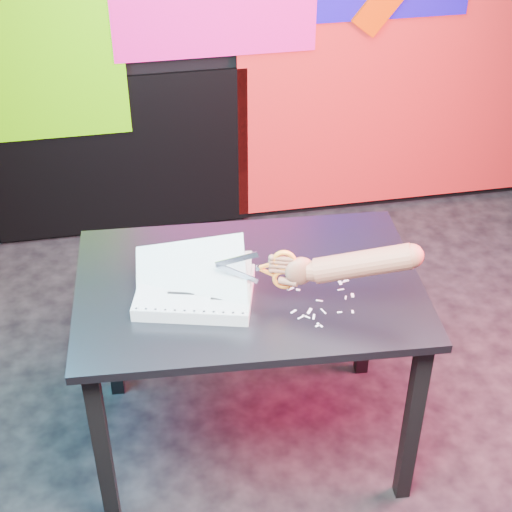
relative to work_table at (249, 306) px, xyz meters
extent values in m
cube|color=black|center=(0.37, 0.05, -0.65)|extent=(3.00, 3.00, 0.01)
cube|color=red|center=(1.02, 1.52, 0.20)|extent=(1.60, 0.02, 1.60)
cube|color=#5AE300|center=(-0.68, 1.50, 0.45)|extent=(0.75, 0.02, 1.00)
cube|color=black|center=(-0.38, 1.52, -0.20)|extent=(1.30, 0.02, 0.85)
cube|color=black|center=(-0.53, -0.28, -0.29)|extent=(0.05, 0.05, 0.72)
cube|color=black|center=(-0.49, 0.35, -0.29)|extent=(0.05, 0.05, 0.72)
cube|color=black|center=(0.49, -0.35, -0.29)|extent=(0.05, 0.05, 0.72)
cube|color=black|center=(0.53, 0.28, -0.29)|extent=(0.05, 0.05, 0.72)
cube|color=black|center=(0.00, 0.00, 0.08)|extent=(1.18, 0.83, 0.03)
cube|color=beige|center=(-0.18, -0.04, 0.12)|extent=(0.42, 0.35, 0.04)
cube|color=white|center=(-0.18, -0.04, 0.14)|extent=(0.42, 0.35, 0.00)
cube|color=white|center=(-0.18, -0.04, 0.15)|extent=(0.40, 0.34, 0.11)
cube|color=white|center=(-0.19, -0.03, 0.17)|extent=(0.37, 0.30, 0.19)
cylinder|color=black|center=(-0.37, -0.12, 0.14)|extent=(0.01, 0.01, 0.00)
cylinder|color=black|center=(-0.34, -0.13, 0.14)|extent=(0.01, 0.01, 0.00)
cylinder|color=black|center=(-0.32, -0.14, 0.14)|extent=(0.01, 0.01, 0.00)
cylinder|color=black|center=(-0.29, -0.14, 0.14)|extent=(0.01, 0.01, 0.00)
cylinder|color=black|center=(-0.26, -0.15, 0.14)|extent=(0.01, 0.01, 0.00)
cylinder|color=black|center=(-0.23, -0.16, 0.14)|extent=(0.01, 0.01, 0.00)
cylinder|color=black|center=(-0.20, -0.17, 0.14)|extent=(0.01, 0.01, 0.00)
cylinder|color=black|center=(-0.17, -0.17, 0.14)|extent=(0.01, 0.01, 0.00)
cylinder|color=black|center=(-0.14, -0.18, 0.14)|extent=(0.01, 0.01, 0.00)
cylinder|color=black|center=(-0.11, -0.19, 0.14)|extent=(0.01, 0.01, 0.00)
cylinder|color=black|center=(-0.08, -0.20, 0.14)|extent=(0.01, 0.01, 0.00)
cylinder|color=black|center=(-0.06, -0.20, 0.14)|extent=(0.01, 0.01, 0.00)
cylinder|color=black|center=(-0.31, 0.12, 0.14)|extent=(0.01, 0.01, 0.00)
cylinder|color=black|center=(-0.28, 0.11, 0.14)|extent=(0.01, 0.01, 0.00)
cylinder|color=black|center=(-0.25, 0.10, 0.14)|extent=(0.01, 0.01, 0.00)
cylinder|color=black|center=(-0.22, 0.09, 0.14)|extent=(0.01, 0.01, 0.00)
cylinder|color=black|center=(-0.20, 0.09, 0.14)|extent=(0.01, 0.01, 0.00)
cylinder|color=black|center=(-0.17, 0.08, 0.14)|extent=(0.01, 0.01, 0.00)
cylinder|color=black|center=(-0.14, 0.07, 0.14)|extent=(0.01, 0.01, 0.00)
cylinder|color=black|center=(-0.11, 0.06, 0.14)|extent=(0.01, 0.01, 0.00)
cylinder|color=black|center=(-0.08, 0.06, 0.14)|extent=(0.01, 0.01, 0.00)
cylinder|color=black|center=(-0.05, 0.05, 0.14)|extent=(0.01, 0.01, 0.00)
cylinder|color=black|center=(-0.02, 0.04, 0.14)|extent=(0.01, 0.01, 0.00)
cylinder|color=black|center=(0.01, 0.03, 0.14)|extent=(0.01, 0.01, 0.00)
cube|color=black|center=(-0.25, 0.02, 0.14)|extent=(0.07, 0.03, 0.00)
cube|color=black|center=(-0.16, -0.02, 0.14)|extent=(0.05, 0.02, 0.00)
cube|color=black|center=(-0.23, -0.07, 0.14)|extent=(0.09, 0.03, 0.00)
cube|color=black|center=(-0.12, -0.12, 0.14)|extent=(0.04, 0.02, 0.00)
cube|color=#9DAAC3|center=(-0.05, -0.08, 0.26)|extent=(0.13, 0.05, 0.07)
cube|color=#9DAAC3|center=(-0.05, -0.08, 0.21)|extent=(0.13, 0.05, 0.07)
cylinder|color=#9DAAC3|center=(0.01, -0.10, 0.23)|extent=(0.02, 0.02, 0.01)
cube|color=orange|center=(0.03, -0.11, 0.22)|extent=(0.05, 0.03, 0.03)
cube|color=orange|center=(0.03, -0.11, 0.24)|extent=(0.05, 0.03, 0.03)
torus|color=orange|center=(0.09, -0.13, 0.27)|extent=(0.08, 0.04, 0.07)
torus|color=orange|center=(0.09, -0.13, 0.20)|extent=(0.08, 0.04, 0.07)
ellipsoid|color=brown|center=(0.13, -0.15, 0.23)|extent=(0.09, 0.06, 0.10)
cylinder|color=brown|center=(0.09, -0.13, 0.23)|extent=(0.08, 0.04, 0.02)
cylinder|color=brown|center=(0.09, -0.13, 0.25)|extent=(0.07, 0.04, 0.02)
cylinder|color=brown|center=(0.09, -0.13, 0.26)|extent=(0.06, 0.04, 0.02)
cylinder|color=brown|center=(0.09, -0.13, 0.28)|extent=(0.06, 0.03, 0.02)
cylinder|color=brown|center=(0.10, -0.15, 0.20)|extent=(0.06, 0.05, 0.03)
cylinder|color=brown|center=(0.18, -0.16, 0.24)|extent=(0.07, 0.08, 0.07)
cylinder|color=brown|center=(0.31, -0.20, 0.28)|extent=(0.31, 0.17, 0.16)
sphere|color=brown|center=(0.45, -0.25, 0.32)|extent=(0.07, 0.07, 0.07)
cube|color=white|center=(0.30, -0.05, 0.10)|extent=(0.01, 0.03, 0.00)
cube|color=white|center=(0.29, -0.09, 0.10)|extent=(0.02, 0.01, 0.00)
cube|color=white|center=(0.20, -0.19, 0.10)|extent=(0.01, 0.03, 0.00)
cube|color=white|center=(0.17, -0.25, 0.10)|extent=(0.02, 0.01, 0.00)
cube|color=white|center=(0.29, -0.14, 0.10)|extent=(0.01, 0.02, 0.00)
cube|color=white|center=(0.13, -0.20, 0.10)|extent=(0.03, 0.02, 0.00)
cube|color=white|center=(0.25, -0.20, 0.10)|extent=(0.02, 0.01, 0.00)
cube|color=white|center=(0.31, -0.05, 0.10)|extent=(0.02, 0.01, 0.00)
cube|color=white|center=(0.16, -0.18, 0.10)|extent=(0.02, 0.03, 0.00)
cube|color=white|center=(0.14, -0.20, 0.10)|extent=(0.02, 0.02, 0.00)
cube|color=white|center=(0.11, -0.17, 0.10)|extent=(0.02, 0.02, 0.00)
cube|color=white|center=(0.20, -0.13, 0.10)|extent=(0.02, 0.01, 0.00)
cube|color=white|center=(0.18, -0.25, 0.10)|extent=(0.02, 0.02, 0.00)
cube|color=white|center=(0.29, -0.21, 0.10)|extent=(0.01, 0.02, 0.00)
cube|color=white|center=(0.12, -0.06, 0.10)|extent=(0.02, 0.02, 0.00)
cube|color=white|center=(0.17, -0.21, 0.10)|extent=(0.01, 0.03, 0.00)
cube|color=white|center=(0.32, -0.05, 0.10)|extent=(0.02, 0.01, 0.00)
cube|color=white|center=(0.15, -0.07, 0.10)|extent=(0.02, 0.01, 0.00)
cube|color=white|center=(0.32, -0.13, 0.10)|extent=(0.01, 0.02, 0.00)
cube|color=white|center=(0.13, -0.06, 0.10)|extent=(0.03, 0.02, 0.00)
camera|label=1|loc=(-0.36, -2.02, 1.67)|focal=55.00mm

